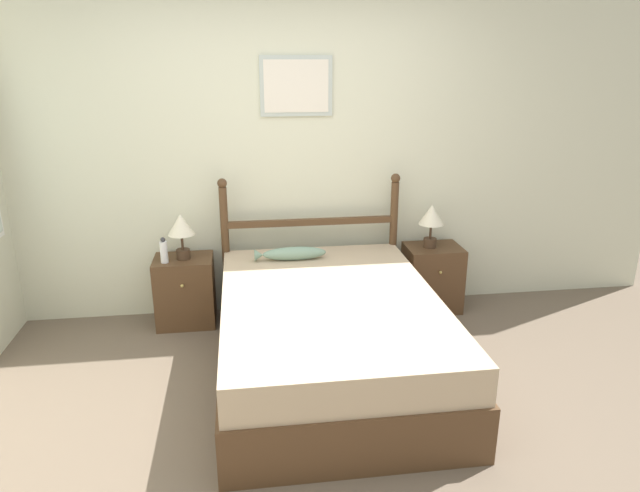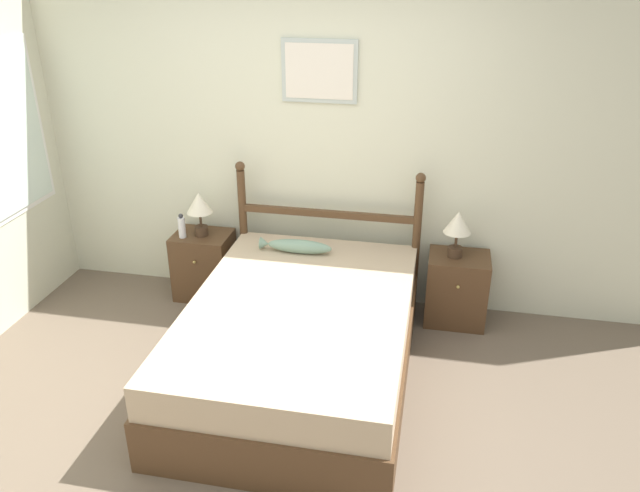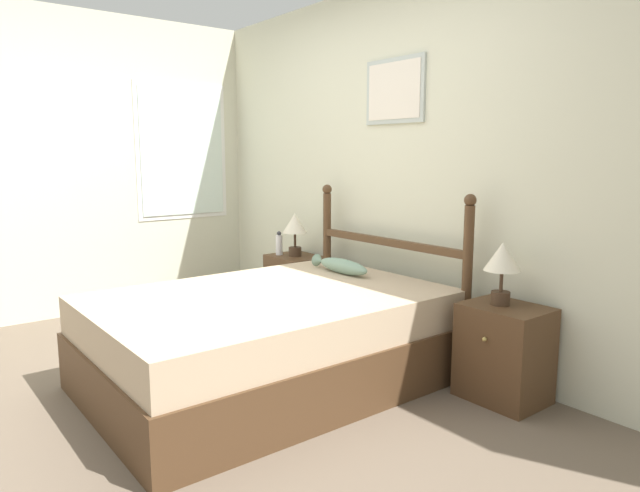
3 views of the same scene
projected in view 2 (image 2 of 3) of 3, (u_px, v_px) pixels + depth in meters
name	position (u px, v px, depth m)	size (l,w,h in m)	color
ground_plane	(249.00, 431.00, 3.68)	(16.00, 16.00, 0.00)	brown
wall_back	(309.00, 141.00, 4.67)	(6.40, 0.08, 2.55)	beige
bed	(299.00, 341.00, 4.05)	(1.41, 2.03, 0.56)	#4C331E
headboard	(328.00, 231.00, 4.77)	(1.42, 0.07, 1.14)	#4C331E
nightstand_left	(204.00, 265.00, 5.03)	(0.45, 0.38, 0.54)	#4C331E
nightstand_right	(456.00, 289.00, 4.68)	(0.45, 0.38, 0.54)	#4C331E
table_lamp_left	(199.00, 206.00, 4.80)	(0.20, 0.20, 0.35)	#422D1E
table_lamp_right	(458.00, 226.00, 4.46)	(0.20, 0.20, 0.35)	#422D1E
bottle	(182.00, 227.00, 4.83)	(0.06, 0.06, 0.20)	white
fish_pillow	(296.00, 246.00, 4.57)	(0.54, 0.11, 0.10)	gray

